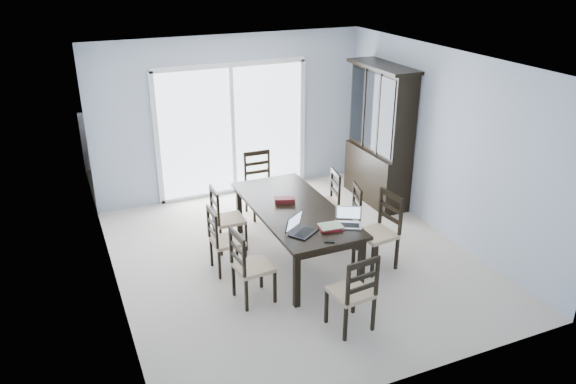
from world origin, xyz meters
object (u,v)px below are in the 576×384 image
(chair_end_far, at_px, (259,177))
(chair_end_near, at_px, (356,286))
(chair_right_far, at_px, (328,195))
(china_hutch, at_px, (380,137))
(chair_right_near, at_px, (383,223))
(chair_right_mid, at_px, (350,210))
(dining_table, at_px, (295,213))
(chair_left_near, at_px, (246,259))
(cell_phone, at_px, (329,241))
(laptop_silver, at_px, (348,222))
(game_box, at_px, (285,200))
(chair_left_mid, at_px, (220,234))
(hot_tub, at_px, (176,149))
(chair_left_far, at_px, (222,212))
(laptop_dark, at_px, (304,229))

(chair_end_far, bearing_deg, chair_end_near, 88.66)
(chair_end_far, bearing_deg, chair_right_far, 127.35)
(china_hutch, xyz_separation_m, chair_right_near, (-1.06, -1.83, -0.47))
(chair_right_mid, bearing_deg, dining_table, 108.64)
(dining_table, bearing_deg, chair_left_near, -143.21)
(chair_right_mid, bearing_deg, chair_right_far, 20.58)
(dining_table, xyz_separation_m, chair_right_near, (0.97, -0.58, -0.07))
(chair_right_near, bearing_deg, chair_right_far, 1.28)
(chair_right_far, distance_m, chair_end_far, 1.18)
(chair_right_mid, bearing_deg, cell_phone, 155.71)
(chair_right_mid, distance_m, cell_phone, 1.38)
(chair_right_far, bearing_deg, laptop_silver, 172.38)
(chair_left_near, distance_m, game_box, 1.23)
(chair_left_mid, bearing_deg, hot_tub, 175.49)
(chair_right_near, height_order, chair_right_far, chair_right_near)
(chair_left_mid, distance_m, laptop_silver, 1.60)
(chair_right_near, relative_size, laptop_silver, 3.00)
(chair_right_far, relative_size, game_box, 4.01)
(chair_left_near, distance_m, chair_end_near, 1.31)
(chair_left_far, xyz_separation_m, chair_right_mid, (1.62, -0.59, -0.01))
(chair_right_far, xyz_separation_m, laptop_dark, (-0.99, -1.28, 0.25))
(chair_right_far, relative_size, hot_tub, 0.48)
(chair_end_near, bearing_deg, chair_end_far, 81.71)
(chair_end_near, relative_size, chair_end_far, 0.95)
(chair_end_far, xyz_separation_m, cell_phone, (-0.11, -2.53, 0.16))
(dining_table, xyz_separation_m, chair_right_far, (0.79, 0.58, -0.12))
(chair_right_mid, bearing_deg, hot_tub, 39.57)
(dining_table, distance_m, chair_right_mid, 0.86)
(laptop_dark, bearing_deg, chair_right_far, 17.99)
(chair_end_near, relative_size, laptop_dark, 2.71)
(chair_left_near, height_order, chair_end_far, chair_end_far)
(laptop_dark, height_order, hot_tub, hot_tub)
(chair_end_near, bearing_deg, laptop_dark, 93.26)
(china_hutch, relative_size, chair_left_mid, 2.17)
(laptop_silver, xyz_separation_m, game_box, (-0.43, 0.92, -0.02))
(laptop_silver, bearing_deg, dining_table, 145.47)
(chair_right_near, height_order, chair_end_near, chair_right_near)
(chair_right_far, height_order, cell_phone, chair_right_far)
(laptop_silver, relative_size, hot_tub, 0.18)
(chair_left_mid, relative_size, hot_tub, 0.47)
(chair_right_far, relative_size, cell_phone, 9.12)
(laptop_silver, bearing_deg, chair_end_near, -85.43)
(chair_end_near, xyz_separation_m, chair_end_far, (0.14, 3.20, 0.03))
(chair_right_mid, height_order, laptop_dark, chair_right_mid)
(chair_left_near, xyz_separation_m, laptop_silver, (1.28, -0.06, 0.24))
(china_hutch, distance_m, laptop_silver, 2.60)
(china_hutch, relative_size, chair_right_far, 2.12)
(chair_left_mid, xyz_separation_m, chair_left_far, (0.20, 0.56, 0.01))
(chair_left_mid, xyz_separation_m, laptop_dark, (0.78, -0.78, 0.27))
(chair_left_far, relative_size, game_box, 4.00)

